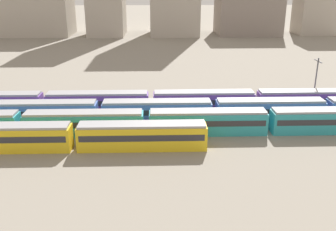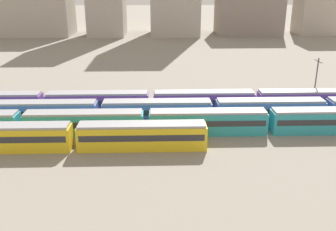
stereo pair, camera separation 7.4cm
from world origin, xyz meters
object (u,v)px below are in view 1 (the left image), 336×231
(train_track_0, at_px, (6,137))
(train_track_3, at_px, (204,101))
(train_track_2, at_px, (157,111))
(catenary_pole_1, at_px, (316,79))
(train_track_1, at_px, (146,122))

(train_track_0, height_order, train_track_3, same)
(train_track_2, distance_m, train_track_3, 9.86)
(catenary_pole_1, bearing_deg, train_track_2, -164.58)
(train_track_0, height_order, train_track_1, same)
(train_track_1, bearing_deg, catenary_pole_1, 23.15)
(train_track_0, bearing_deg, train_track_2, 26.33)
(train_track_2, height_order, train_track_3, same)
(train_track_0, xyz_separation_m, catenary_pole_1, (50.60, 18.56, 3.13))
(train_track_0, distance_m, catenary_pole_1, 53.98)
(train_track_0, xyz_separation_m, train_track_2, (21.01, 10.40, 0.00))
(train_track_2, xyz_separation_m, train_track_3, (8.38, 5.20, 0.00))
(catenary_pole_1, bearing_deg, train_track_3, -172.06)
(train_track_2, xyz_separation_m, catenary_pole_1, (29.58, 8.16, 3.13))
(train_track_0, distance_m, train_track_2, 23.45)
(train_track_1, relative_size, train_track_2, 0.80)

